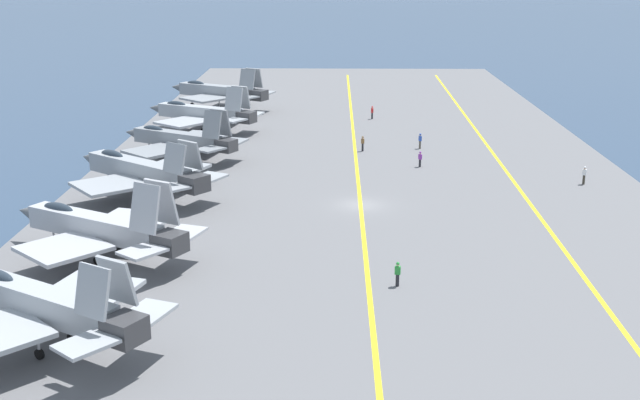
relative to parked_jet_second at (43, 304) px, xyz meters
The scene contains 16 objects.
ground_plane 33.60m from the parked_jet_second, 33.57° to the right, with size 2000.00×2000.00×0.00m, color #2D425B.
carrier_deck 33.58m from the parked_jet_second, 33.57° to the right, with size 188.17×55.42×0.40m, color slate.
deck_stripe_foul_line 43.84m from the parked_jet_second, 50.44° to the right, with size 169.35×0.36×0.01m, color yellow.
deck_stripe_centerline 33.56m from the parked_jet_second, 33.57° to the right, with size 169.35×0.36×0.01m, color yellow.
parked_jet_second is the anchor object (origin of this frame).
parked_jet_third 14.28m from the parked_jet_second, ahead, with size 12.88×15.81×6.52m.
parked_jet_fourth 30.31m from the parked_jet_second, ahead, with size 14.11×15.83×5.93m.
parked_jet_fifth 44.73m from the parked_jet_second, ahead, with size 13.90×14.86×5.92m.
parked_jet_sixth 60.03m from the parked_jet_second, ahead, with size 14.11×15.89×6.05m.
parked_jet_seventh 75.15m from the parked_jet_second, ahead, with size 13.02×16.48×6.34m.
crew_green_vest 22.51m from the parked_jet_second, 65.51° to the right, with size 0.33×0.43×1.72m.
crew_purple_vest 48.80m from the parked_jet_second, 31.08° to the right, with size 0.45×0.38×1.68m.
crew_white_vest 53.67m from the parked_jet_second, 48.98° to the right, with size 0.39×0.45×1.80m.
crew_blue_vest 56.71m from the parked_jet_second, 27.35° to the right, with size 0.44×0.35×1.81m.
crew_brown_vest 52.65m from the parked_jet_second, 21.57° to the right, with size 0.27×0.38×1.77m.
crew_red_vest 71.64m from the parked_jet_second, 17.28° to the right, with size 0.42×0.32×1.79m.
Camera 1 is at (-68.49, 2.30, 21.36)m, focal length 45.00 mm.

